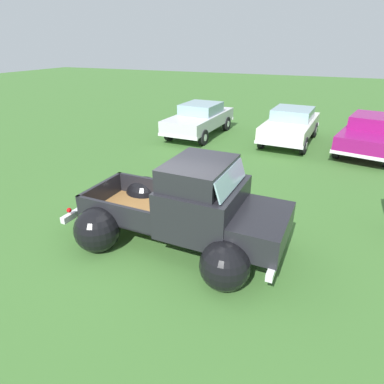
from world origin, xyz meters
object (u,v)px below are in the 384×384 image
Objects in this scene: show_car_0 at (200,118)px; show_car_2 at (371,133)px; show_car_1 at (291,124)px; vintage_pickup_truck at (192,214)px; lane_cone_0 at (228,196)px.

show_car_0 is 7.07m from show_car_2.
show_car_0 is 1.01× the size of show_car_1.
lane_cone_0 is at bearing 86.41° from vintage_pickup_truck.
vintage_pickup_truck is at bearing 23.64° from show_car_0.
lane_cone_0 is at bearing -1.41° from show_car_1.
show_car_1 is (4.01, 0.43, 0.00)m from show_car_0.
show_car_0 is 7.30m from lane_cone_0.
show_car_0 is 4.04m from show_car_1.
vintage_pickup_truck reaches higher than lane_cone_0.
show_car_0 is at bearing 112.53° from vintage_pickup_truck.
show_car_0 is 0.94× the size of show_car_2.
show_car_0 is 7.03× the size of lane_cone_0.
show_car_1 is at bearing 98.92° from show_car_0.
show_car_2 is at bearing 67.76° from vintage_pickup_truck.
show_car_1 and show_car_2 have the same top height.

